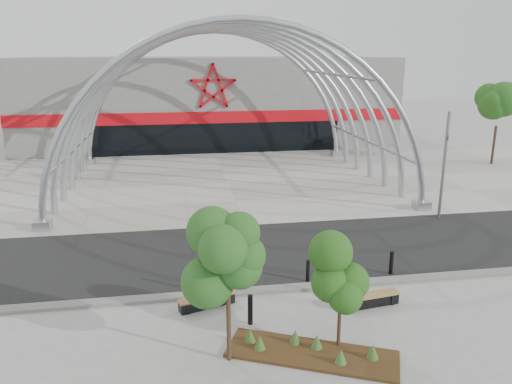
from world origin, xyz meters
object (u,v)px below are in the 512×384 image
at_px(street_tree_0, 228,264).
at_px(bollard_2, 308,271).
at_px(bench_0, 207,301).
at_px(bench_1, 371,300).
at_px(street_tree_1, 342,276).
at_px(signal_pole, 444,164).

xyz_separation_m(street_tree_0, bollard_2, (3.53, 4.52, -2.51)).
distance_m(bench_0, bench_1, 5.66).
height_order(street_tree_0, bollard_2, street_tree_0).
height_order(street_tree_0, street_tree_1, street_tree_0).
xyz_separation_m(signal_pole, bench_1, (-7.19, -8.43, -2.73)).
relative_size(bench_1, bollard_2, 2.39).
relative_size(street_tree_1, bollard_2, 3.70).
xyz_separation_m(street_tree_0, bench_1, (5.19, 2.33, -2.74)).
relative_size(street_tree_0, bench_0, 2.00).
distance_m(signal_pole, bench_0, 15.12).
bearing_deg(bench_1, bollard_2, 127.19).
xyz_separation_m(bench_0, bollard_2, (3.94, 1.35, 0.23)).
distance_m(signal_pole, bench_1, 11.41).
height_order(signal_pole, street_tree_1, signal_pole).
xyz_separation_m(signal_pole, street_tree_1, (-9.11, -10.69, -0.60)).
distance_m(street_tree_1, bollard_2, 4.85).
bearing_deg(street_tree_0, bollard_2, 52.00).
relative_size(street_tree_0, bollard_2, 4.68).
distance_m(street_tree_0, bollard_2, 6.26).
relative_size(street_tree_1, bench_1, 1.55).
bearing_deg(bench_0, bollard_2, 18.91).
distance_m(street_tree_1, bench_1, 3.65).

